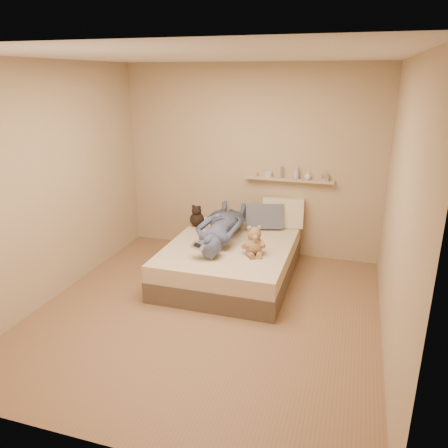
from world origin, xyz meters
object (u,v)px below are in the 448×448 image
(bed, at_px, (231,260))
(pillow_grey, at_px, (264,216))
(teddy_bear, at_px, (254,243))
(game_console, at_px, (198,246))
(dark_plush, at_px, (197,217))
(wall_shelf, at_px, (289,180))
(person, at_px, (222,225))
(pillow_cream, at_px, (283,213))

(bed, bearing_deg, pillow_grey, 68.30)
(bed, height_order, teddy_bear, teddy_bear)
(game_console, height_order, teddy_bear, teddy_bear)
(dark_plush, bearing_deg, wall_shelf, 19.30)
(bed, distance_m, teddy_bear, 0.57)
(game_console, distance_m, person, 0.73)
(dark_plush, relative_size, person, 0.20)
(dark_plush, bearing_deg, person, -37.33)
(person, bearing_deg, pillow_grey, -132.76)
(bed, height_order, person, person)
(teddy_bear, xyz_separation_m, dark_plush, (-0.98, 0.75, -0.02))
(teddy_bear, xyz_separation_m, person, (-0.51, 0.39, 0.03))
(game_console, bearing_deg, teddy_bear, 30.22)
(teddy_bear, bearing_deg, game_console, -149.78)
(game_console, bearing_deg, dark_plush, 110.84)
(dark_plush, bearing_deg, bed, -38.25)
(game_console, bearing_deg, wall_shelf, 62.79)
(game_console, height_order, person, person)
(teddy_bear, height_order, wall_shelf, wall_shelf)
(bed, xyz_separation_m, pillow_cream, (0.50, 0.83, 0.43))
(game_console, xyz_separation_m, pillow_grey, (0.49, 1.27, 0.00))
(wall_shelf, bearing_deg, dark_plush, -160.70)
(person, relative_size, wall_shelf, 1.26)
(game_console, bearing_deg, person, 85.42)
(wall_shelf, bearing_deg, person, -132.65)
(game_console, xyz_separation_m, wall_shelf, (0.77, 1.49, 0.48))
(teddy_bear, bearing_deg, pillow_cream, 82.26)
(game_console, height_order, wall_shelf, wall_shelf)
(pillow_cream, bearing_deg, game_console, -116.94)
(game_console, xyz_separation_m, dark_plush, (-0.41, 1.08, -0.03))
(game_console, relative_size, pillow_grey, 0.40)
(teddy_bear, distance_m, dark_plush, 1.24)
(game_console, distance_m, wall_shelf, 1.75)
(bed, height_order, dark_plush, dark_plush)
(teddy_bear, bearing_deg, pillow_grey, 94.83)
(pillow_grey, bearing_deg, person, -128.23)
(dark_plush, relative_size, pillow_grey, 0.61)
(pillow_grey, xyz_separation_m, wall_shelf, (0.28, 0.22, 0.48))
(bed, height_order, game_console, game_console)
(teddy_bear, relative_size, pillow_cream, 0.66)
(bed, bearing_deg, game_console, -110.44)
(pillow_grey, xyz_separation_m, person, (-0.43, -0.55, 0.01))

